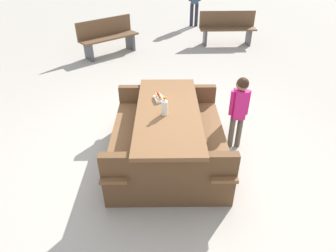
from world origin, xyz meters
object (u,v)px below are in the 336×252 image
child_in_coat (239,104)px  picnic_table (168,131)px  park_bench_mid (108,36)px  park_bench_near (227,27)px  hotdog_tray (159,98)px  soda_bottle (165,106)px

child_in_coat → picnic_table: bearing=113.0°
park_bench_mid → child_in_coat: bearing=-142.4°
park_bench_near → park_bench_mid: (-1.14, 2.99, 0.00)m
hotdog_tray → park_bench_near: size_ratio=0.13×
picnic_table → hotdog_tray: size_ratio=9.41×
picnic_table → park_bench_mid: size_ratio=1.42×
picnic_table → soda_bottle: (-0.10, 0.03, 0.41)m
soda_bottle → child_in_coat: 1.05m
park_bench_mid → picnic_table: bearing=-154.6°
hotdog_tray → park_bench_near: bearing=-14.1°
picnic_table → park_bench_mid: park_bench_mid is taller
soda_bottle → child_in_coat: size_ratio=0.22×
hotdog_tray → child_in_coat: child_in_coat is taller
soda_bottle → park_bench_mid: (4.11, 1.87, -0.41)m
picnic_table → park_bench_mid: bearing=25.4°
child_in_coat → park_bench_mid: child_in_coat is taller
picnic_table → hotdog_tray: (0.25, 0.14, 0.34)m
soda_bottle → park_bench_mid: size_ratio=0.17×
picnic_table → park_bench_near: (5.15, -1.09, 0.00)m
picnic_table → child_in_coat: child_in_coat is taller
picnic_table → child_in_coat: 1.00m
picnic_table → child_in_coat: (0.38, -0.89, 0.23)m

